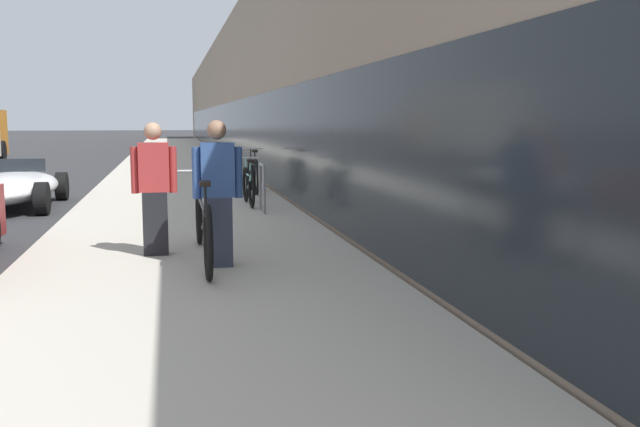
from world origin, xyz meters
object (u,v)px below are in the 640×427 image
Objects in this scene: bike_rack_hoop at (262,182)px; cruiser_bike_nearest at (249,185)px; person_rider at (218,194)px; cruiser_bike_middle at (253,174)px; tandem_bicycle at (203,225)px; vintage_roadster_curbside at (11,188)px; person_bystander at (155,189)px.

cruiser_bike_nearest is (-0.12, 1.07, -0.14)m from bike_rack_hoop.
person_rider is 0.88× the size of cruiser_bike_middle.
person_rider is at bearing -68.43° from tandem_bicycle.
cruiser_bike_middle is (0.35, 2.27, 0.03)m from cruiser_bike_nearest.
tandem_bicycle is 7.34m from vintage_roadster_curbside.
cruiser_bike_nearest is at bearing 78.17° from tandem_bicycle.
tandem_bicycle is at bearing -101.83° from cruiser_bike_nearest.
tandem_bicycle reaches higher than bike_rack_hoop.
person_bystander is at bearing -105.74° from cruiser_bike_middle.
tandem_bicycle is 0.69× the size of vintage_roadster_curbside.
bike_rack_hoop is 0.20× the size of vintage_roadster_curbside.
tandem_bicycle is 1.85× the size of person_rider.
person_rider reaches higher than person_bystander.
tandem_bicycle is 0.56m from person_rider.
cruiser_bike_middle is (1.44, 7.49, -0.01)m from tandem_bicycle.
tandem_bicycle reaches higher than cruiser_bike_nearest.
bike_rack_hoop is at bearing -94.04° from cruiser_bike_middle.
person_bystander reaches higher than bike_rack_hoop.
cruiser_bike_middle is at bearing 11.31° from vintage_roadster_curbside.
person_bystander reaches higher than cruiser_bike_middle.
cruiser_bike_middle reaches higher than vintage_roadster_curbside.
tandem_bicycle is 7.62m from cruiser_bike_middle.
tandem_bicycle is 4.31m from bike_rack_hoop.
bike_rack_hoop is (1.74, 3.68, -0.27)m from person_bystander.
vintage_roadster_curbside is (-3.51, 6.90, -0.51)m from person_rider.
person_rider is 5.69m from cruiser_bike_nearest.
tandem_bicycle is 1.62× the size of cruiser_bike_middle.
person_bystander is 7.31m from cruiser_bike_middle.
bike_rack_hoop is at bearing 73.73° from tandem_bicycle.
vintage_roadster_curbside is at bearing 152.46° from bike_rack_hoop.
cruiser_bike_middle is at bearing 81.19° from cruiser_bike_nearest.
person_rider reaches higher than cruiser_bike_middle.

